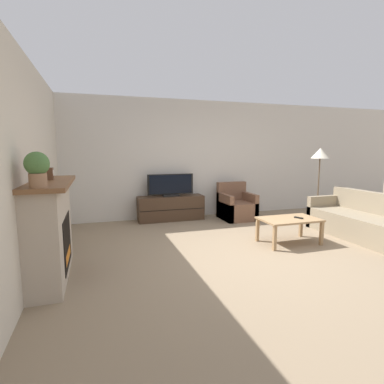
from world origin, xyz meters
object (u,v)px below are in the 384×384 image
armchair (236,207)px  remote (299,218)px  mantel_clock (50,174)px  tv (171,186)px  couch (365,223)px  mantel_vase_left (41,172)px  fireplace (50,229)px  floor_lamp (320,157)px  coffee_table (289,222)px  tv_stand (171,208)px  potted_plant (37,168)px

armchair → remote: armchair is taller
mantel_clock → tv: bearing=48.3°
mantel_clock → couch: bearing=-0.6°
mantel_vase_left → mantel_clock: 0.64m
fireplace → couch: bearing=1.2°
tv → floor_lamp: bearing=-21.3°
coffee_table → couch: size_ratio=0.48×
tv → mantel_vase_left: bearing=-125.1°
tv → armchair: (1.45, -0.33, -0.50)m
mantel_vase_left → fireplace: bearing=92.0°
mantel_vase_left → couch: 5.21m
tv → couch: size_ratio=0.52×
mantel_clock → tv: (2.11, 2.36, -0.50)m
mantel_clock → couch: mantel_clock is taller
remote → couch: couch is taller
mantel_vase_left → mantel_clock: bearing=89.9°
tv → coffee_table: bearing=-56.5°
mantel_clock → remote: bearing=1.1°
armchair → mantel_clock: bearing=-150.3°
remote → mantel_vase_left: bearing=167.2°
tv_stand → coffee_table: (1.49, -2.26, 0.10)m
tv → armchair: tv is taller
coffee_table → floor_lamp: (1.49, 1.09, 1.04)m
mantel_vase_left → couch: mantel_vase_left is taller
tv_stand → armchair: size_ratio=1.78×
tv → couch: bearing=-39.3°
floor_lamp → tv: bearing=158.7°
potted_plant → armchair: (3.56, 2.86, -1.12)m
remote → potted_plant: bearing=170.1°
mantel_vase_left → coffee_table: bearing=11.7°
mantel_clock → coffee_table: mantel_clock is taller
mantel_clock → armchair: bearing=29.7°
mantel_clock → tv_stand: mantel_clock is taller
mantel_clock → remote: size_ratio=0.98×
mantel_vase_left → floor_lamp: floor_lamp is taller
remote → mantel_clock: bearing=157.7°
tv → floor_lamp: floor_lamp is taller
tv → coffee_table: (1.49, -2.25, -0.40)m
floor_lamp → fireplace: bearing=-165.1°
tv → floor_lamp: size_ratio=0.64×
tv_stand → remote: size_ratio=9.55×
coffee_table → couch: couch is taller
fireplace → mantel_clock: mantel_clock is taller
potted_plant → mantel_clock: bearing=89.9°
remote → floor_lamp: 2.01m
coffee_table → remote: remote is taller
coffee_table → remote: (0.15, -0.04, 0.06)m
couch → mantel_clock: bearing=179.4°
tv_stand → floor_lamp: 3.40m
potted_plant → couch: (5.07, 0.78, -1.12)m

